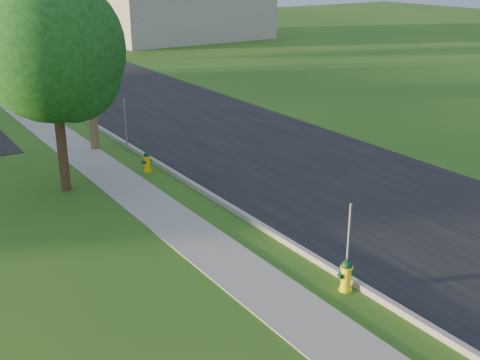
# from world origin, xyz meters

# --- Properties ---
(road) EXTENTS (8.00, 120.00, 0.02)m
(road) POSITION_xyz_m (4.50, 10.00, 0.01)
(road) COLOR black
(road) RESTS_ON ground
(curb) EXTENTS (0.15, 120.00, 0.15)m
(curb) POSITION_xyz_m (0.50, 10.00, 0.07)
(curb) COLOR gray
(curb) RESTS_ON ground
(sidewalk) EXTENTS (1.50, 120.00, 0.03)m
(sidewalk) POSITION_xyz_m (-1.25, 10.00, 0.01)
(sidewalk) COLOR gray
(sidewalk) RESTS_ON ground
(utility_pole_mid) EXTENTS (1.40, 0.32, 9.80)m
(utility_pole_mid) POSITION_xyz_m (-0.60, 17.00, 4.95)
(utility_pole_mid) COLOR brown
(utility_pole_mid) RESTS_ON ground
(sign_post_near) EXTENTS (0.05, 0.04, 2.00)m
(sign_post_near) POSITION_xyz_m (0.25, 4.20, 1.00)
(sign_post_near) COLOR gray
(sign_post_near) RESTS_ON ground
(sign_post_mid) EXTENTS (0.05, 0.04, 2.00)m
(sign_post_mid) POSITION_xyz_m (0.25, 16.00, 1.00)
(sign_post_mid) COLOR gray
(sign_post_mid) RESTS_ON ground
(sign_post_far) EXTENTS (0.05, 0.04, 2.00)m
(sign_post_far) POSITION_xyz_m (0.25, 28.20, 1.00)
(sign_post_far) COLOR gray
(sign_post_far) RESTS_ON ground
(distant_building) EXTENTS (14.00, 10.00, 4.00)m
(distant_building) POSITION_xyz_m (18.00, 45.00, 2.00)
(distant_building) COLOR gray
(distant_building) RESTS_ON ground
(tree_verge) EXTENTS (4.25, 4.25, 6.44)m
(tree_verge) POSITION_xyz_m (-2.80, 13.34, 4.14)
(tree_verge) COLOR #3B271B
(tree_verge) RESTS_ON ground
(hydrant_near) EXTENTS (0.39, 0.35, 0.75)m
(hydrant_near) POSITION_xyz_m (0.20, 4.15, 0.37)
(hydrant_near) COLOR yellow
(hydrant_near) RESTS_ON ground
(hydrant_mid) EXTENTS (0.38, 0.34, 0.73)m
(hydrant_mid) POSITION_xyz_m (-0.07, 13.55, 0.36)
(hydrant_mid) COLOR #E9B509
(hydrant_mid) RESTS_ON ground
(hydrant_far) EXTENTS (0.40, 0.36, 0.79)m
(hydrant_far) POSITION_xyz_m (0.08, 24.74, 0.39)
(hydrant_far) COLOR yellow
(hydrant_far) RESTS_ON ground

